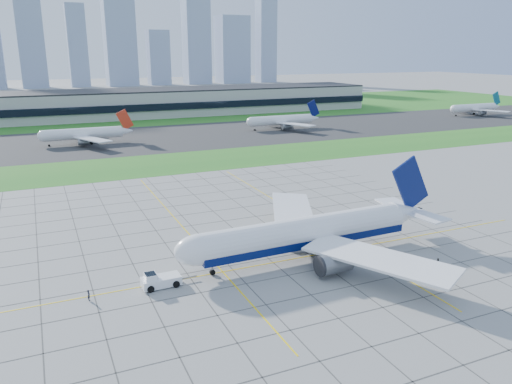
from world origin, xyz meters
The scene contains 14 objects.
ground centered at (0.00, 0.00, 0.00)m, with size 1400.00×1400.00×0.00m, color gray.
grass_median centered at (0.00, 90.00, 0.02)m, with size 700.00×35.00×0.04m, color #1F661D.
asphalt_taxiway centered at (0.00, 145.00, 0.03)m, with size 700.00×75.00×0.04m, color #383838.
grass_far centered at (0.00, 255.00, 0.02)m, with size 700.00×145.00×0.04m, color #1F661D.
apron_markings centered at (0.43, 11.09, 0.02)m, with size 120.00×130.00×0.03m.
terminal centered at (40.00, 229.87, 7.89)m, with size 260.00×43.00×15.80m.
city_skyline centered at (-8.71, 520.00, 59.09)m, with size 523.00×32.40×160.00m.
airliner centered at (7.20, -1.87, 4.78)m, with size 55.57×56.28×17.49m.
pushback_tug centered at (-21.66, -3.15, 1.16)m, with size 9.45×3.47×2.62m.
crew_near centered at (-32.90, -3.43, 0.91)m, with size 0.67×0.44×1.83m, color black.
crew_far centered at (26.43, -16.02, 0.88)m, with size 0.85×0.66×1.75m, color black.
distant_jet_1 centered at (-18.84, 141.63, 4.48)m, with size 36.88×42.66×14.08m.
distant_jet_2 centered at (76.93, 146.31, 4.49)m, with size 38.72×42.66×14.08m.
distant_jet_3 centered at (211.66, 149.60, 4.49)m, with size 38.06×42.66×14.08m.
Camera 1 is at (-37.65, -78.94, 37.77)m, focal length 35.00 mm.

